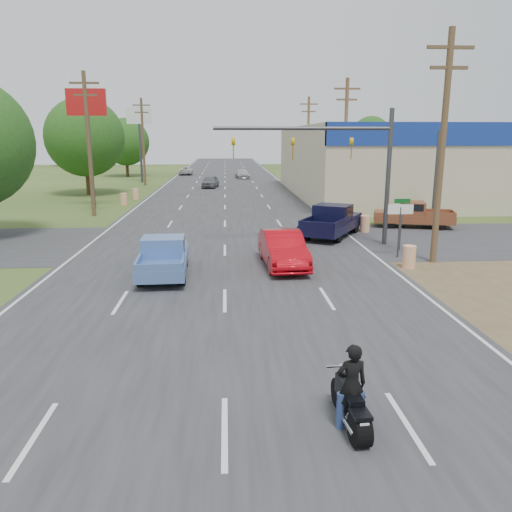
{
  "coord_description": "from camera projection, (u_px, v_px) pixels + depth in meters",
  "views": [
    {
      "loc": [
        0.09,
        -8.6,
        5.54
      ],
      "look_at": [
        1.17,
        9.23,
        1.3
      ],
      "focal_mm": 35.0,
      "sensor_mm": 36.0,
      "label": 1
    }
  ],
  "objects": [
    {
      "name": "utility_pole_1",
      "position": [
        443.0,
        143.0,
        21.58
      ],
      "size": [
        2.0,
        0.28,
        10.0
      ],
      "color": "#4C3823",
      "rests_on": "ground"
    },
    {
      "name": "barrel_1",
      "position": [
        365.0,
        224.0,
        29.91
      ],
      "size": [
        0.56,
        0.56,
        1.0
      ],
      "primitive_type": "cylinder",
      "color": "orange",
      "rests_on": "ground"
    },
    {
      "name": "main_road",
      "position": [
        225.0,
        196.0,
        48.47
      ],
      "size": [
        15.0,
        180.0,
        0.02
      ],
      "primitive_type": "cube",
      "color": "#2D2D30",
      "rests_on": "ground"
    },
    {
      "name": "distant_car_grey",
      "position": [
        210.0,
        182.0,
        56.53
      ],
      "size": [
        2.11,
        4.16,
        1.36
      ],
      "primitive_type": "imported",
      "rotation": [
        0.0,
        0.0,
        -0.13
      ],
      "color": "slate",
      "rests_on": "ground"
    },
    {
      "name": "utility_pole_3",
      "position": [
        308.0,
        140.0,
        56.54
      ],
      "size": [
        2.0,
        0.28,
        10.0
      ],
      "color": "#4C3823",
      "rests_on": "ground"
    },
    {
      "name": "utility_pole_6",
      "position": [
        143.0,
        140.0,
        58.34
      ],
      "size": [
        2.0,
        0.28,
        10.0
      ],
      "color": "#4C3823",
      "rests_on": "ground"
    },
    {
      "name": "motorcycle",
      "position": [
        351.0,
        408.0,
        9.62
      ],
      "size": [
        0.62,
        2.02,
        1.02
      ],
      "rotation": [
        0.0,
        0.0,
        0.08
      ],
      "color": "black",
      "rests_on": "ground"
    },
    {
      "name": "lane_sign",
      "position": [
        400.0,
        218.0,
        23.27
      ],
      "size": [
        1.2,
        0.08,
        2.52
      ],
      "color": "#3F3F44",
      "rests_on": "ground"
    },
    {
      "name": "utility_pole_2",
      "position": [
        345.0,
        141.0,
        39.06
      ],
      "size": [
        2.0,
        0.28,
        10.0
      ],
      "color": "#4C3823",
      "rests_on": "ground"
    },
    {
      "name": "street_name_sign",
      "position": [
        401.0,
        219.0,
        24.82
      ],
      "size": [
        0.8,
        0.08,
        2.61
      ],
      "color": "#3F3F44",
      "rests_on": "ground"
    },
    {
      "name": "tree_2",
      "position": [
        126.0,
        142.0,
        71.74
      ],
      "size": [
        6.72,
        6.72,
        8.32
      ],
      "color": "#422D19",
      "rests_on": "ground"
    },
    {
      "name": "distant_car_silver",
      "position": [
        242.0,
        174.0,
        69.72
      ],
      "size": [
        2.16,
        4.51,
        1.27
      ],
      "primitive_type": "imported",
      "rotation": [
        0.0,
        0.0,
        0.09
      ],
      "color": "#B4B3B8",
      "rests_on": "ground"
    },
    {
      "name": "signal_mast",
      "position": [
        338.0,
        153.0,
        25.37
      ],
      "size": [
        9.12,
        0.4,
        7.0
      ],
      "color": "#3F3F44",
      "rests_on": "ground"
    },
    {
      "name": "navy_pickup",
      "position": [
        333.0,
        220.0,
        28.68
      ],
      "size": [
        4.59,
        5.8,
        1.82
      ],
      "rotation": [
        0.0,
        0.0,
        -0.53
      ],
      "color": "black",
      "rests_on": "ground"
    },
    {
      "name": "cross_road",
      "position": [
        225.0,
        242.0,
        27.1
      ],
      "size": [
        120.0,
        10.0,
        0.02
      ],
      "primitive_type": "cube",
      "color": "#2D2D30",
      "rests_on": "ground"
    },
    {
      "name": "blue_pickup",
      "position": [
        164.0,
        256.0,
        20.52
      ],
      "size": [
        2.06,
        4.9,
        1.6
      ],
      "rotation": [
        0.0,
        0.0,
        0.04
      ],
      "color": "black",
      "rests_on": "ground"
    },
    {
      "name": "utility_pole_5",
      "position": [
        89.0,
        141.0,
        35.03
      ],
      "size": [
        2.0,
        0.28,
        10.0
      ],
      "color": "#4C3823",
      "rests_on": "ground"
    },
    {
      "name": "red_convertible",
      "position": [
        283.0,
        249.0,
        21.84
      ],
      "size": [
        1.93,
        4.81,
        1.56
      ],
      "primitive_type": "imported",
      "rotation": [
        0.0,
        0.0,
        0.06
      ],
      "color": "#B30812",
      "rests_on": "ground"
    },
    {
      "name": "dirt_verge",
      "position": [
        499.0,
        280.0,
        19.98
      ],
      "size": [
        8.0,
        18.0,
        0.01
      ],
      "primitive_type": "cube",
      "color": "brown",
      "rests_on": "ground"
    },
    {
      "name": "distant_car_white",
      "position": [
        186.0,
        171.0,
        76.33
      ],
      "size": [
        2.15,
        4.51,
        1.24
      ],
      "primitive_type": "imported",
      "rotation": [
        0.0,
        0.0,
        3.16
      ],
      "color": "silver",
      "rests_on": "ground"
    },
    {
      "name": "tree_6",
      "position": [
        73.0,
        133.0,
        98.61
      ],
      "size": [
        8.82,
        8.82,
        10.92
      ],
      "color": "#422D19",
      "rests_on": "ground"
    },
    {
      "name": "barrel_3",
      "position": [
        136.0,
        194.0,
        45.93
      ],
      "size": [
        0.56,
        0.56,
        1.0
      ],
      "primitive_type": "cylinder",
      "color": "orange",
      "rests_on": "ground"
    },
    {
      "name": "tree_1",
      "position": [
        85.0,
        137.0,
        48.33
      ],
      "size": [
        7.56,
        7.56,
        9.36
      ],
      "color": "#422D19",
      "rests_on": "ground"
    },
    {
      "name": "pole_sign_left_near",
      "position": [
        87.0,
        116.0,
        38.43
      ],
      "size": [
        3.0,
        0.35,
        9.2
      ],
      "color": "#3F3F44",
      "rests_on": "ground"
    },
    {
      "name": "ground",
      "position": [
        225.0,
        432.0,
        9.63
      ],
      "size": [
        200.0,
        200.0,
        0.0
      ],
      "primitive_type": "plane",
      "color": "#31451B",
      "rests_on": "ground"
    },
    {
      "name": "pole_sign_left_far",
      "position": [
        139.0,
        124.0,
        61.73
      ],
      "size": [
        3.0,
        0.35,
        9.2
      ],
      "color": "#3F3F44",
      "rests_on": "ground"
    },
    {
      "name": "barrel_2",
      "position": [
        124.0,
        199.0,
        42.03
      ],
      "size": [
        0.56,
        0.56,
        1.0
      ],
      "primitive_type": "cylinder",
      "color": "orange",
      "rests_on": "ground"
    },
    {
      "name": "rider",
      "position": [
        351.0,
        390.0,
        9.58
      ],
      "size": [
        0.64,
        0.44,
        1.66
      ],
      "primitive_type": "imported",
      "rotation": [
        0.0,
        0.0,
        3.22
      ],
      "color": "black",
      "rests_on": "ground"
    },
    {
      "name": "brown_pickup",
      "position": [
        412.0,
        214.0,
        31.53
      ],
      "size": [
        5.19,
        3.1,
        1.62
      ],
      "rotation": [
        0.0,
        0.0,
        1.3
      ],
      "color": "black",
      "rests_on": "ground"
    },
    {
      "name": "tree_5",
      "position": [
        371.0,
        136.0,
        102.29
      ],
      "size": [
        7.98,
        7.98,
        9.88
      ],
      "color": "#422D19",
      "rests_on": "ground"
    },
    {
      "name": "barrel_0",
      "position": [
        409.0,
        257.0,
        21.64
      ],
      "size": [
        0.56,
        0.56,
        1.0
      ],
      "primitive_type": "cylinder",
      "color": "orange",
      "rests_on": "ground"
    }
  ]
}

